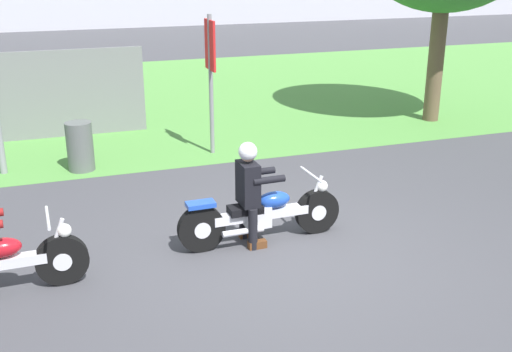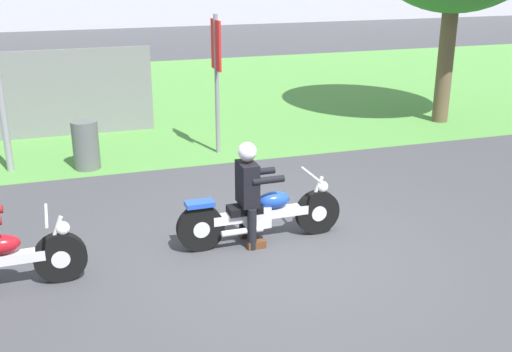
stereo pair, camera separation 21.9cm
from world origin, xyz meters
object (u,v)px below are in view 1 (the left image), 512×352
at_px(trash_can, 80,147).
at_px(sign_banner, 210,63).
at_px(rider_lead, 249,186).
at_px(motorcycle_lead, 262,215).

bearing_deg(trash_can, sign_banner, 4.84).
height_order(rider_lead, trash_can, rider_lead).
bearing_deg(sign_banner, rider_lead, -98.68).
bearing_deg(motorcycle_lead, sign_banner, 82.67).
xyz_separation_m(rider_lead, sign_banner, (0.61, 3.99, 0.92)).
xyz_separation_m(rider_lead, trash_can, (-1.85, 3.78, -0.37)).
relative_size(rider_lead, trash_can, 1.60).
height_order(motorcycle_lead, sign_banner, sign_banner).
relative_size(motorcycle_lead, trash_can, 2.58).
distance_m(rider_lead, trash_can, 4.22).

